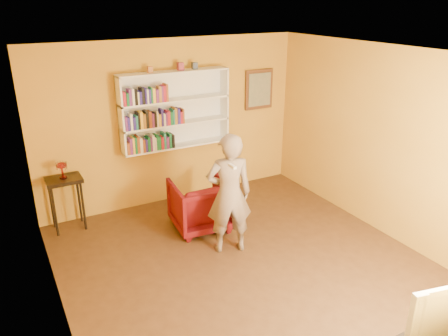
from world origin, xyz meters
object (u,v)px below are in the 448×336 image
at_px(bookshelf, 174,109).
at_px(person, 229,194).
at_px(armchair, 200,205).
at_px(console_table, 65,187).
at_px(ruby_lustre, 62,167).

height_order(bookshelf, person, bookshelf).
bearing_deg(armchair, console_table, -22.19).
height_order(armchair, person, person).
xyz_separation_m(bookshelf, person, (-0.00, -1.83, -0.75)).
bearing_deg(person, ruby_lustre, -25.51).
height_order(console_table, person, person).
relative_size(bookshelf, console_table, 2.19).
bearing_deg(bookshelf, ruby_lustre, -175.03).
bearing_deg(ruby_lustre, person, -42.29).
distance_m(console_table, person, 2.48).
distance_m(console_table, ruby_lustre, 0.32).
height_order(bookshelf, ruby_lustre, bookshelf).
relative_size(console_table, ruby_lustre, 3.35).
relative_size(console_table, person, 0.49).
distance_m(ruby_lustre, armchair, 2.08).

